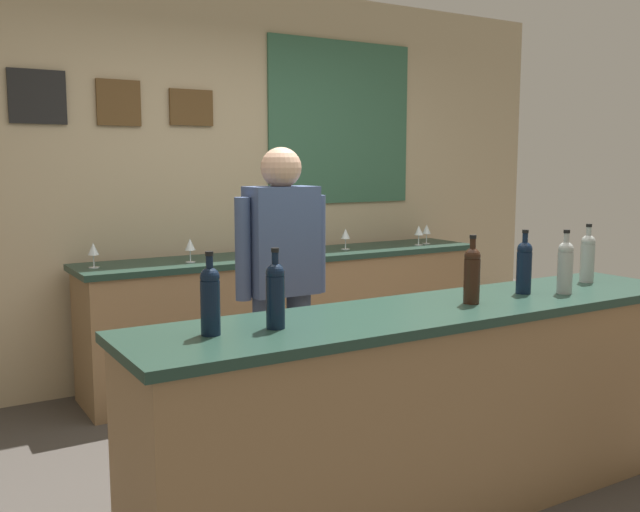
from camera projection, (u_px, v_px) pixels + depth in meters
The scene contains 16 objects.
ground_plane at pixel (382, 472), 3.53m from camera, with size 10.00×10.00×0.00m, color #423D38.
back_wall at pixel (220, 180), 5.07m from camera, with size 6.00×0.09×2.80m.
bar_counter at pixel (436, 407), 3.13m from camera, with size 2.79×0.60×0.92m.
side_counter at pixel (292, 315), 5.07m from camera, with size 3.01×0.56×0.90m.
bartender at pixel (282, 280), 3.66m from camera, with size 0.52×0.21×1.62m.
wine_bottle_a at pixel (210, 298), 2.54m from camera, with size 0.07×0.07×0.31m.
wine_bottle_b at pixel (275, 293), 2.64m from camera, with size 0.07×0.07×0.31m.
wine_bottle_c at pixel (472, 273), 3.11m from camera, with size 0.07×0.07×0.31m.
wine_bottle_d at pixel (524, 265), 3.35m from camera, with size 0.07×0.07×0.31m.
wine_bottle_e at pixel (565, 265), 3.35m from camera, with size 0.07×0.07×0.31m.
wine_bottle_f at pixel (588, 256), 3.67m from camera, with size 0.07×0.07×0.31m.
wine_glass_a at pixel (93, 250), 4.30m from camera, with size 0.07×0.07×0.16m.
wine_glass_b at pixel (190, 245), 4.54m from camera, with size 0.07×0.07×0.16m.
wine_glass_c at pixel (346, 235), 5.22m from camera, with size 0.07×0.07×0.16m.
wine_glass_d at pixel (419, 231), 5.49m from camera, with size 0.07×0.07×0.16m.
wine_glass_e at pixel (427, 230), 5.58m from camera, with size 0.07×0.07×0.16m.
Camera 1 is at (-2.00, -2.71, 1.54)m, focal length 39.54 mm.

